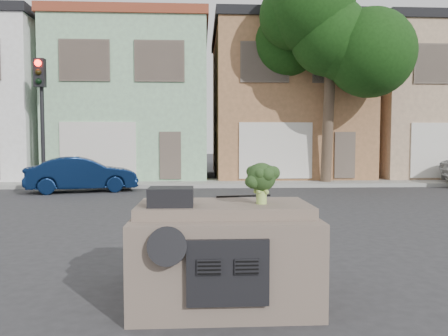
{
  "coord_description": "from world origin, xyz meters",
  "views": [
    {
      "loc": [
        -0.26,
        -8.05,
        1.81
      ],
      "look_at": [
        0.2,
        0.5,
        1.3
      ],
      "focal_mm": 35.0,
      "sensor_mm": 36.0,
      "label": 1
    }
  ],
  "objects": [
    {
      "name": "car_dashboard",
      "position": [
        0.0,
        -3.0,
        0.56
      ],
      "size": [
        2.0,
        1.8,
        1.12
      ],
      "primitive_type": "cube",
      "color": "#6C5C50",
      "rests_on": "ground"
    },
    {
      "name": "tree_near",
      "position": [
        5.0,
        9.8,
        4.25
      ],
      "size": [
        4.4,
        4.0,
        8.5
      ],
      "primitive_type": "cube",
      "color": "#13350E",
      "rests_on": "ground"
    },
    {
      "name": "broccoli",
      "position": [
        0.42,
        -3.24,
        1.36
      ],
      "size": [
        0.49,
        0.49,
        0.47
      ],
      "primitive_type": "cube",
      "rotation": [
        0.0,
        0.0,
        5.04
      ],
      "color": "#1D3315",
      "rests_on": "car_dashboard"
    },
    {
      "name": "wiper_arm",
      "position": [
        0.28,
        -2.62,
        1.13
      ],
      "size": [
        0.69,
        0.15,
        0.02
      ],
      "primitive_type": "cube",
      "rotation": [
        0.0,
        0.0,
        0.17
      ],
      "color": "black",
      "rests_on": "car_dashboard"
    },
    {
      "name": "ground_plane",
      "position": [
        0.0,
        0.0,
        0.0
      ],
      "size": [
        120.0,
        120.0,
        0.0
      ],
      "primitive_type": "plane",
      "color": "#303033",
      "rests_on": "ground"
    },
    {
      "name": "sidewalk",
      "position": [
        0.0,
        10.5,
        0.07
      ],
      "size": [
        40.0,
        3.0,
        0.15
      ],
      "primitive_type": "cube",
      "color": "gray",
      "rests_on": "ground"
    },
    {
      "name": "instrument_hump",
      "position": [
        -0.58,
        -3.35,
        1.22
      ],
      "size": [
        0.48,
        0.38,
        0.2
      ],
      "primitive_type": "cube",
      "color": "black",
      "rests_on": "car_dashboard"
    },
    {
      "name": "townhouse_tan",
      "position": [
        4.0,
        14.5,
        3.77
      ],
      "size": [
        7.2,
        8.2,
        7.55
      ],
      "primitive_type": "cube",
      "color": "#996944",
      "rests_on": "ground"
    },
    {
      "name": "navy_sedan",
      "position": [
        -4.57,
        8.01,
        0.0
      ],
      "size": [
        4.1,
        2.35,
        1.28
      ],
      "primitive_type": "imported",
      "rotation": [
        0.0,
        0.0,
        1.84
      ],
      "color": "#081838",
      "rests_on": "ground"
    },
    {
      "name": "traffic_signal",
      "position": [
        -6.5,
        9.5,
        2.55
      ],
      "size": [
        0.4,
        0.4,
        5.1
      ],
      "primitive_type": "cube",
      "color": "black",
      "rests_on": "ground"
    },
    {
      "name": "townhouse_mint",
      "position": [
        -3.5,
        14.5,
        3.77
      ],
      "size": [
        7.2,
        8.2,
        7.55
      ],
      "primitive_type": "cube",
      "color": "#90BF95",
      "rests_on": "ground"
    },
    {
      "name": "townhouse_beige",
      "position": [
        11.5,
        14.5,
        3.77
      ],
      "size": [
        7.2,
        8.2,
        7.55
      ],
      "primitive_type": "cube",
      "color": "tan",
      "rests_on": "ground"
    }
  ]
}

